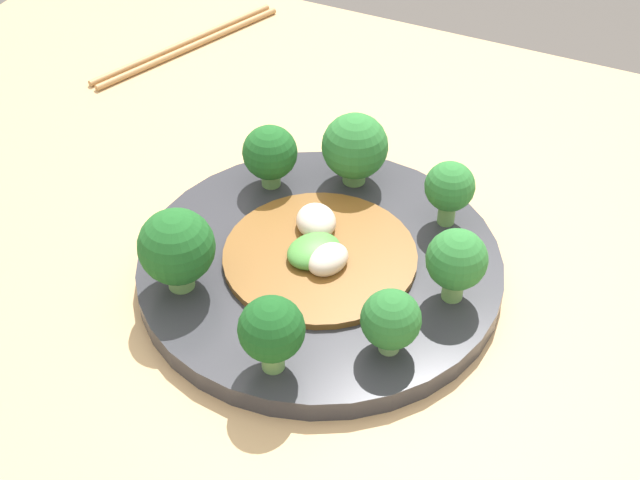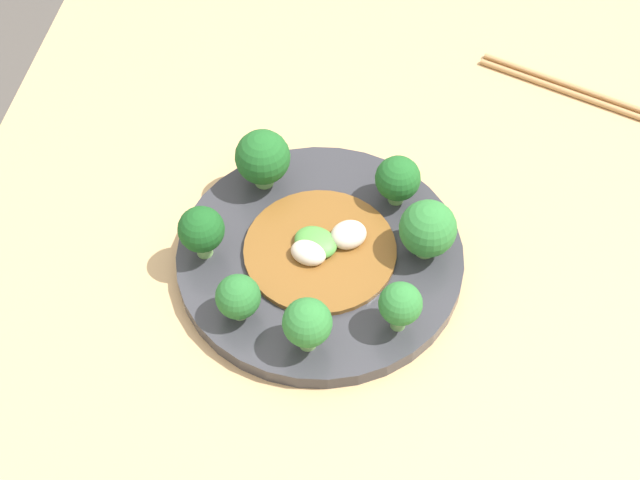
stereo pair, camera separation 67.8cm
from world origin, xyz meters
The scene contains 10 objects.
plate centered at (-0.02, -0.02, 0.71)m, with size 0.29×0.29×0.02m.
broccoli_north centered at (-0.04, 0.09, 0.76)m, with size 0.06×0.06×0.07m.
broccoli_northeast centered at (0.05, 0.07, 0.76)m, with size 0.04×0.04×0.06m.
broccoli_northwest centered at (-0.10, 0.05, 0.75)m, with size 0.05×0.05×0.06m.
broccoli_east centered at (0.09, -0.01, 0.76)m, with size 0.05×0.05×0.06m.
broccoli_southeast centered at (0.06, -0.08, 0.75)m, with size 0.04×0.04×0.05m.
broccoli_southwest centered at (-0.11, -0.09, 0.76)m, with size 0.06×0.06×0.07m.
broccoli_south centered at (-0.01, -0.13, 0.76)m, with size 0.05×0.05×0.06m.
stirfry_center centered at (-0.02, -0.01, 0.73)m, with size 0.16×0.16×0.02m.
chopsticks centered at (-0.32, 0.26, 0.71)m, with size 0.11×0.24×0.01m.
Camera 1 is at (0.20, -0.49, 1.20)m, focal length 50.00 mm.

